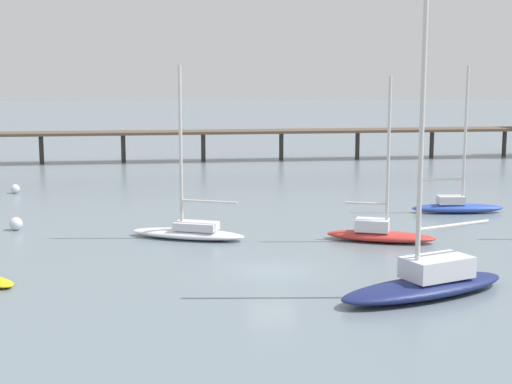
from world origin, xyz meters
TOP-DOWN VIEW (x-y plane):
  - ground_plane at (0.00, 0.00)m, footprint 400.00×400.00m
  - pier at (17.89, 49.86)m, footprint 83.09×10.23m
  - sailboat_red at (7.21, 6.73)m, footprint 7.04×3.86m
  - sailboat_blue at (14.94, 15.87)m, footprint 6.88×1.78m
  - sailboat_white at (-4.70, 8.06)m, footprint 7.77×4.24m
  - sailboat_navy at (7.10, -4.91)m, footprint 9.64×6.47m
  - mooring_buoy_far at (-16.33, 11.19)m, footprint 0.88×0.88m
  - mooring_buoy_near at (-20.24, 26.47)m, footprint 0.77×0.77m

SIDE VIEW (x-z plane):
  - ground_plane at x=0.00m, z-range 0.00..0.00m
  - mooring_buoy_near at x=-20.24m, z-range 0.00..0.77m
  - mooring_buoy_far at x=-16.33m, z-range 0.00..0.88m
  - sailboat_white at x=-4.70m, z-range -4.81..6.06m
  - sailboat_red at x=7.21m, z-range -4.48..5.76m
  - sailboat_blue at x=14.94m, z-range -4.73..6.10m
  - sailboat_navy at x=7.10m, z-range -6.39..8.04m
  - pier at x=17.89m, z-range 0.60..7.98m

